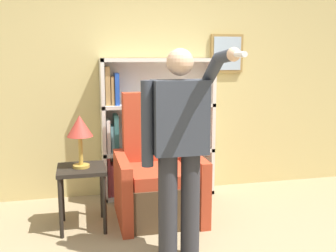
# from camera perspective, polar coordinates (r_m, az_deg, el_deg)

# --- Properties ---
(wall_back) EXTENTS (8.00, 0.11, 2.80)m
(wall_back) POSITION_cam_1_polar(r_m,az_deg,el_deg) (4.58, -2.48, 7.57)
(wall_back) COLOR tan
(wall_back) RESTS_ON ground_plane
(bookcase) EXTENTS (1.28, 0.28, 1.58)m
(bookcase) POSITION_cam_1_polar(r_m,az_deg,el_deg) (4.49, -2.74, -0.54)
(bookcase) COLOR silver
(bookcase) RESTS_ON ground_plane
(armchair) EXTENTS (0.82, 0.80, 1.24)m
(armchair) POSITION_cam_1_polar(r_m,az_deg,el_deg) (3.99, -1.52, -7.75)
(armchair) COLOR #4C3823
(armchair) RESTS_ON ground_plane
(person_standing) EXTENTS (0.56, 0.78, 1.66)m
(person_standing) POSITION_cam_1_polar(r_m,az_deg,el_deg) (2.98, 1.72, -2.60)
(person_standing) COLOR #2D2D33
(person_standing) RESTS_ON ground_plane
(side_table) EXTENTS (0.44, 0.44, 0.59)m
(side_table) POSITION_cam_1_polar(r_m,az_deg,el_deg) (3.77, -12.41, -7.39)
(side_table) COLOR black
(side_table) RESTS_ON ground_plane
(table_lamp) EXTENTS (0.24, 0.24, 0.49)m
(table_lamp) POSITION_cam_1_polar(r_m,az_deg,el_deg) (3.66, -12.68, -0.40)
(table_lamp) COLOR gold
(table_lamp) RESTS_ON side_table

